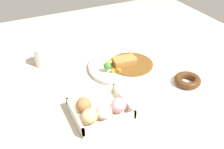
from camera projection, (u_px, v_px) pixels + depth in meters
The scene contains 5 objects.
ground_plane at pixel (119, 78), 1.08m from camera, with size 1.60×1.60×0.00m, color #B2A893.
curry_plate at pixel (123, 66), 1.13m from camera, with size 0.29×0.29×0.06m.
donut_box at pixel (100, 110), 0.88m from camera, with size 0.19×0.17×0.07m.
chocolate_ring_donut at pixel (187, 80), 1.04m from camera, with size 0.12×0.12×0.03m.
coffee_mug at pixel (43, 56), 1.14m from camera, with size 0.07×0.07×0.08m, color silver.
Camera 1 is at (-0.41, -0.78, 0.63)m, focal length 41.89 mm.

